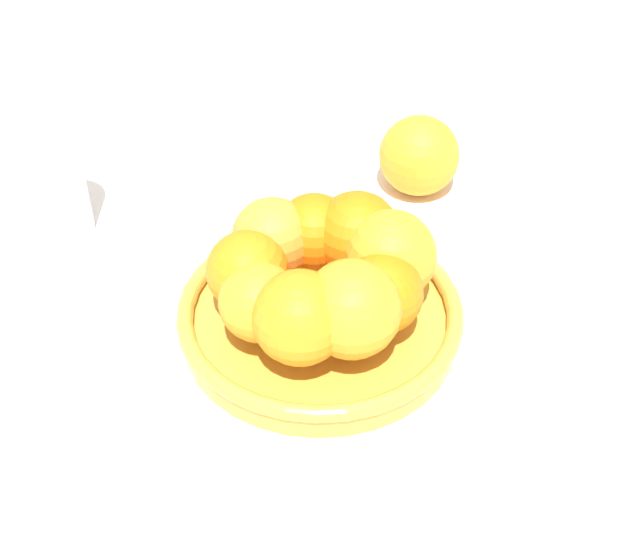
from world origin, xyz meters
The scene contains 5 objects.
ground_plane centered at (0.00, 0.00, 0.00)m, with size 4.00×4.00×0.00m, color white.
fruit_bowl centered at (0.00, 0.00, 0.02)m, with size 0.24×0.24×0.03m.
orange_pile centered at (0.00, 0.00, 0.07)m, with size 0.19×0.19×0.08m.
stray_orange centered at (-0.16, 0.17, 0.04)m, with size 0.08×0.08×0.08m, color orange.
drinking_glass centered at (-0.22, -0.19, 0.06)m, with size 0.07×0.07×0.12m, color white.
Camera 1 is at (0.52, -0.20, 0.54)m, focal length 50.00 mm.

